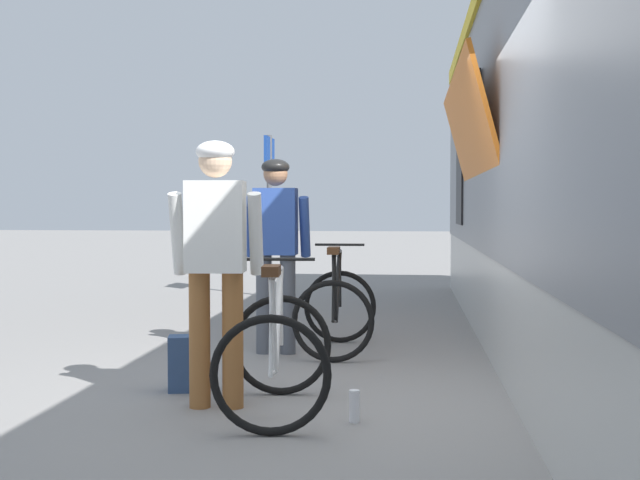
{
  "coord_description": "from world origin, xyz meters",
  "views": [
    {
      "loc": [
        0.51,
        -5.27,
        1.32
      ],
      "look_at": [
        -0.23,
        1.46,
        1.05
      ],
      "focal_mm": 44.87,
      "sensor_mm": 36.0,
      "label": 1
    }
  ],
  "objects_px": {
    "cyclist_near_in_blue": "(276,238)",
    "cyclist_far_in_white": "(216,249)",
    "backpack_on_platform": "(188,363)",
    "platform_sign_post": "(269,188)",
    "water_bottle_near_the_bikes": "(354,406)",
    "bicycle_far_white": "(276,352)",
    "bicycle_near_black": "(337,308)"
  },
  "relations": [
    {
      "from": "bicycle_far_white",
      "to": "cyclist_far_in_white",
      "type": "bearing_deg",
      "value": 163.95
    },
    {
      "from": "cyclist_near_in_blue",
      "to": "bicycle_far_white",
      "type": "bearing_deg",
      "value": -80.5
    },
    {
      "from": "cyclist_near_in_blue",
      "to": "platform_sign_post",
      "type": "distance_m",
      "value": 4.73
    },
    {
      "from": "water_bottle_near_the_bikes",
      "to": "platform_sign_post",
      "type": "bearing_deg",
      "value": 104.11
    },
    {
      "from": "cyclist_near_in_blue",
      "to": "bicycle_far_white",
      "type": "distance_m",
      "value": 2.23
    },
    {
      "from": "cyclist_near_in_blue",
      "to": "cyclist_far_in_white",
      "type": "bearing_deg",
      "value": -92.01
    },
    {
      "from": "bicycle_near_black",
      "to": "backpack_on_platform",
      "type": "xyz_separation_m",
      "value": [
        -0.93,
        -1.66,
        -0.2
      ]
    },
    {
      "from": "cyclist_near_in_blue",
      "to": "platform_sign_post",
      "type": "relative_size",
      "value": 0.73
    },
    {
      "from": "backpack_on_platform",
      "to": "water_bottle_near_the_bikes",
      "type": "relative_size",
      "value": 2.02
    },
    {
      "from": "cyclist_near_in_blue",
      "to": "cyclist_far_in_white",
      "type": "relative_size",
      "value": 1.0
    },
    {
      "from": "cyclist_far_in_white",
      "to": "bicycle_near_black",
      "type": "height_order",
      "value": "cyclist_far_in_white"
    },
    {
      "from": "cyclist_near_in_blue",
      "to": "water_bottle_near_the_bikes",
      "type": "bearing_deg",
      "value": -68.96
    },
    {
      "from": "cyclist_near_in_blue",
      "to": "backpack_on_platform",
      "type": "bearing_deg",
      "value": -104.1
    },
    {
      "from": "cyclist_far_in_white",
      "to": "platform_sign_post",
      "type": "xyz_separation_m",
      "value": [
        -0.79,
        6.6,
        0.57
      ]
    },
    {
      "from": "cyclist_far_in_white",
      "to": "bicycle_far_white",
      "type": "relative_size",
      "value": 1.55
    },
    {
      "from": "bicycle_near_black",
      "to": "water_bottle_near_the_bikes",
      "type": "relative_size",
      "value": 5.49
    },
    {
      "from": "cyclist_near_in_blue",
      "to": "bicycle_near_black",
      "type": "bearing_deg",
      "value": 13.04
    },
    {
      "from": "backpack_on_platform",
      "to": "cyclist_far_in_white",
      "type": "bearing_deg",
      "value": -67.19
    },
    {
      "from": "bicycle_far_white",
      "to": "platform_sign_post",
      "type": "height_order",
      "value": "platform_sign_post"
    },
    {
      "from": "backpack_on_platform",
      "to": "water_bottle_near_the_bikes",
      "type": "height_order",
      "value": "backpack_on_platform"
    },
    {
      "from": "backpack_on_platform",
      "to": "cyclist_near_in_blue",
      "type": "bearing_deg",
      "value": 63.39
    },
    {
      "from": "backpack_on_platform",
      "to": "water_bottle_near_the_bikes",
      "type": "xyz_separation_m",
      "value": [
        1.25,
        -0.71,
        -0.1
      ]
    },
    {
      "from": "cyclist_far_in_white",
      "to": "bicycle_far_white",
      "type": "xyz_separation_m",
      "value": [
        0.42,
        -0.12,
        -0.65
      ]
    },
    {
      "from": "cyclist_far_in_white",
      "to": "water_bottle_near_the_bikes",
      "type": "bearing_deg",
      "value": -15.76
    },
    {
      "from": "bicycle_far_white",
      "to": "platform_sign_post",
      "type": "bearing_deg",
      "value": 100.24
    },
    {
      "from": "bicycle_near_black",
      "to": "backpack_on_platform",
      "type": "relative_size",
      "value": 2.72
    },
    {
      "from": "backpack_on_platform",
      "to": "platform_sign_post",
      "type": "bearing_deg",
      "value": 81.91
    },
    {
      "from": "cyclist_far_in_white",
      "to": "water_bottle_near_the_bikes",
      "type": "relative_size",
      "value": 8.89
    },
    {
      "from": "cyclist_far_in_white",
      "to": "platform_sign_post",
      "type": "relative_size",
      "value": 0.73
    },
    {
      "from": "bicycle_near_black",
      "to": "platform_sign_post",
      "type": "bearing_deg",
      "value": 107.36
    },
    {
      "from": "cyclist_near_in_blue",
      "to": "cyclist_far_in_white",
      "type": "xyz_separation_m",
      "value": [
        -0.07,
        -1.98,
        0.0
      ]
    },
    {
      "from": "cyclist_near_in_blue",
      "to": "bicycle_far_white",
      "type": "height_order",
      "value": "cyclist_near_in_blue"
    }
  ]
}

